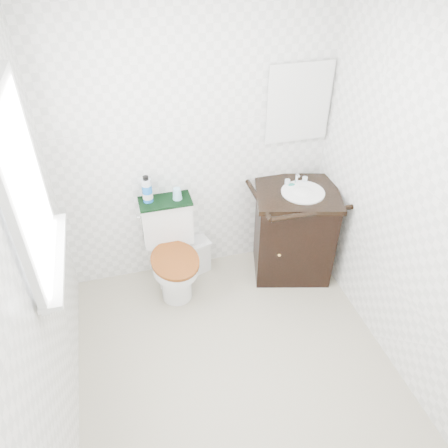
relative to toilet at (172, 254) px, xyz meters
name	(u,v)px	position (x,y,z in m)	size (l,w,h in m)	color
floor	(237,368)	(0.29, -0.97, -0.34)	(2.40, 2.40, 0.00)	#B1AC8F
wall_back	(195,144)	(0.29, 0.23, 0.86)	(2.40, 2.40, 0.00)	white
wall_left	(32,274)	(-0.81, -0.97, 0.86)	(2.40, 2.40, 0.00)	white
wall_right	(414,208)	(1.39, -0.97, 0.86)	(2.40, 2.40, 0.00)	white
window	(23,188)	(-0.78, -0.72, 1.21)	(0.02, 0.70, 0.90)	white
mirror	(298,103)	(1.10, 0.21, 1.11)	(0.50, 0.02, 0.60)	silver
toilet	(172,254)	(0.00, 0.00, 0.00)	(0.42, 0.64, 0.78)	white
vanity	(294,230)	(1.05, -0.07, 0.09)	(0.79, 0.73, 0.92)	black
trash_bin	(197,255)	(0.24, 0.13, -0.18)	(0.26, 0.24, 0.32)	silver
towel	(165,201)	(0.00, 0.12, 0.45)	(0.41, 0.22, 0.02)	black
mouthwash_bottle	(147,190)	(-0.13, 0.14, 0.56)	(0.08, 0.08, 0.22)	blue
cup	(177,194)	(0.10, 0.12, 0.50)	(0.08, 0.08, 0.09)	#87C4DE
soap_bar	(291,185)	(1.03, 0.03, 0.49)	(0.07, 0.05, 0.02)	#1A7F71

